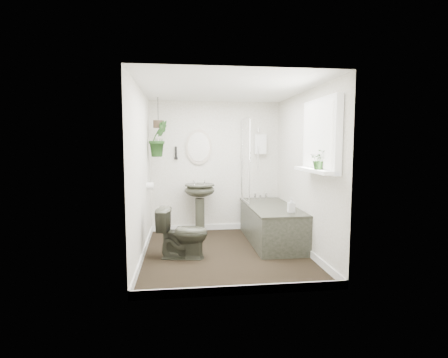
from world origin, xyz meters
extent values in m
cube|color=black|center=(0.00, 0.00, -0.01)|extent=(2.30, 2.80, 0.02)
cube|color=white|center=(0.00, 0.00, 2.31)|extent=(2.30, 2.80, 0.02)
cube|color=white|center=(0.00, 1.41, 1.15)|extent=(2.30, 0.02, 2.30)
cube|color=white|center=(0.00, -1.41, 1.15)|extent=(2.30, 0.02, 2.30)
cube|color=white|center=(-1.16, 0.00, 1.15)|extent=(0.02, 2.80, 2.30)
cube|color=white|center=(1.16, 0.00, 1.15)|extent=(0.02, 2.80, 2.30)
cube|color=white|center=(0.00, 0.00, 0.05)|extent=(2.30, 2.80, 0.10)
cube|color=white|center=(0.80, 1.34, 1.55)|extent=(0.20, 0.10, 0.35)
ellipsoid|color=beige|center=(-0.30, 1.37, 1.50)|extent=(0.46, 0.03, 0.62)
cylinder|color=black|center=(-0.70, 1.36, 1.40)|extent=(0.04, 0.04, 0.22)
cylinder|color=white|center=(-1.10, 0.70, 0.90)|extent=(0.11, 0.11, 0.11)
cube|color=white|center=(1.09, -0.70, 1.65)|extent=(0.08, 1.00, 0.90)
cube|color=white|center=(1.02, -0.70, 1.23)|extent=(0.18, 1.00, 0.04)
cube|color=white|center=(1.04, -0.70, 1.65)|extent=(0.01, 0.86, 0.76)
imported|color=#303126|center=(-0.60, -0.12, 0.35)|extent=(0.73, 0.49, 0.69)
imported|color=black|center=(1.02, -0.85, 1.37)|extent=(0.27, 0.26, 0.24)
imported|color=black|center=(-0.97, 0.95, 1.64)|extent=(0.41, 0.39, 0.58)
imported|color=#332F2E|center=(0.94, -0.05, 0.69)|extent=(0.10, 0.10, 0.21)
cylinder|color=#3A2C1E|center=(-0.97, 0.95, 1.87)|extent=(0.16, 0.16, 0.12)
camera|label=1|loc=(-0.61, -4.82, 1.55)|focal=28.00mm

